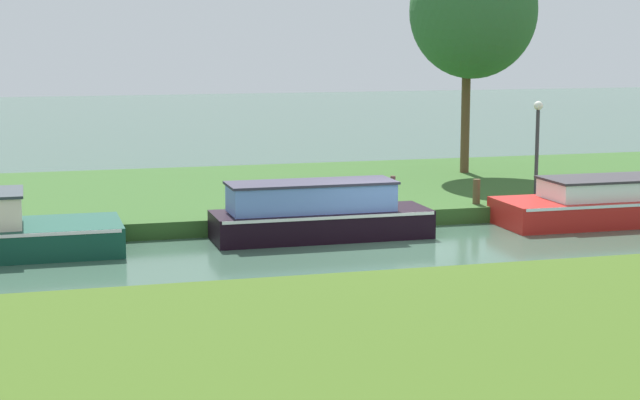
# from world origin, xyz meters

# --- Properties ---
(ground_plane) EXTENTS (120.00, 120.00, 0.00)m
(ground_plane) POSITION_xyz_m (0.00, 0.00, 0.00)
(ground_plane) COLOR #3A5947
(riverbank_far) EXTENTS (72.00, 10.00, 0.40)m
(riverbank_far) POSITION_xyz_m (0.00, 7.00, 0.20)
(riverbank_far) COLOR #305623
(riverbank_far) RESTS_ON ground_plane
(riverbank_near) EXTENTS (72.00, 10.00, 0.40)m
(riverbank_near) POSITION_xyz_m (0.00, -9.00, 0.20)
(riverbank_near) COLOR #3A5719
(riverbank_near) RESTS_ON ground_plane
(black_narrowboat) EXTENTS (5.05, 1.63, 1.34)m
(black_narrowboat) POSITION_xyz_m (-1.47, 1.20, 0.58)
(black_narrowboat) COLOR black
(black_narrowboat) RESTS_ON ground_plane
(willow_tree_left) EXTENTS (3.79, 4.21, 7.02)m
(willow_tree_left) POSITION_xyz_m (5.27, 7.97, 5.36)
(willow_tree_left) COLOR brown
(willow_tree_left) RESTS_ON riverbank_far
(lamp_post) EXTENTS (0.24, 0.24, 2.54)m
(lamp_post) POSITION_xyz_m (5.14, 3.31, 2.03)
(lamp_post) COLOR #333338
(lamp_post) RESTS_ON riverbank_far
(mooring_post_near) EXTENTS (0.13, 0.13, 0.80)m
(mooring_post_near) POSITION_xyz_m (0.84, 2.56, 0.80)
(mooring_post_near) COLOR #543231
(mooring_post_near) RESTS_ON riverbank_far
(mooring_post_far) EXTENTS (0.19, 0.19, 0.64)m
(mooring_post_far) POSITION_xyz_m (3.10, 2.56, 0.72)
(mooring_post_far) COLOR brown
(mooring_post_far) RESTS_ON riverbank_far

